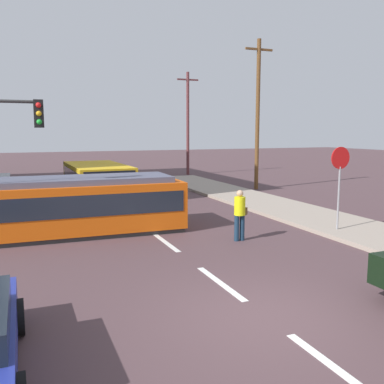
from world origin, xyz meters
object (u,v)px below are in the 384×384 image
streetcar_tram (67,205)px  city_bus (97,181)px  stop_sign (340,171)px  utility_pole_far (188,122)px  pedestrian_crossing (240,212)px  utility_pole_mid (258,113)px

streetcar_tram → city_bus: bearing=70.7°
stop_sign → utility_pole_far: utility_pole_far is taller
city_bus → stop_sign: size_ratio=2.01×
streetcar_tram → pedestrian_crossing: size_ratio=4.81×
city_bus → utility_pole_mid: bearing=9.2°
pedestrian_crossing → utility_pole_mid: bearing=56.8°
utility_pole_mid → stop_sign: bearing=-106.6°
stop_sign → utility_pole_mid: 11.75m
streetcar_tram → stop_sign: bearing=-21.4°
stop_sign → utility_pole_far: (2.72, 20.97, 2.10)m
pedestrian_crossing → utility_pole_far: size_ratio=0.20×
streetcar_tram → pedestrian_crossing: bearing=-30.9°
streetcar_tram → utility_pole_mid: bearing=32.2°
stop_sign → utility_pole_mid: bearing=73.4°
city_bus → utility_pole_mid: utility_pole_mid is taller
stop_sign → utility_pole_far: bearing=82.6°
pedestrian_crossing → utility_pole_far: (6.39, 20.58, 3.35)m
utility_pole_mid → pedestrian_crossing: bearing=-123.2°
city_bus → utility_pole_far: 15.24m
streetcar_tram → pedestrian_crossing: 5.93m
streetcar_tram → utility_pole_mid: utility_pole_mid is taller
utility_pole_mid → utility_pole_far: utility_pole_mid is taller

